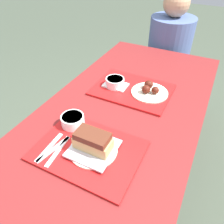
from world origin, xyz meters
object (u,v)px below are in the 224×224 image
(bowl_coleslaw_near, at_px, (73,120))
(bowl_coleslaw_far, at_px, (115,82))
(person_seated_across, at_px, (170,43))
(tray_far, at_px, (132,90))
(brisket_sandwich_plate, at_px, (93,144))
(wings_plate_far, at_px, (149,90))
(tray_near, at_px, (88,150))

(bowl_coleslaw_near, bearing_deg, bowl_coleslaw_far, 85.86)
(bowl_coleslaw_near, bearing_deg, person_seated_across, 84.45)
(tray_far, xyz_separation_m, bowl_coleslaw_far, (-0.10, -0.02, 0.03))
(bowl_coleslaw_near, xyz_separation_m, bowl_coleslaw_far, (0.03, 0.38, 0.00))
(person_seated_across, bearing_deg, bowl_coleslaw_far, -96.17)
(bowl_coleslaw_near, distance_m, bowl_coleslaw_far, 0.38)
(brisket_sandwich_plate, distance_m, bowl_coleslaw_far, 0.49)
(bowl_coleslaw_near, relative_size, person_seated_across, 0.15)
(tray_far, height_order, bowl_coleslaw_far, bowl_coleslaw_far)
(wings_plate_far, xyz_separation_m, person_seated_across, (-0.11, 0.85, -0.06))
(brisket_sandwich_plate, bearing_deg, bowl_coleslaw_far, 105.90)
(bowl_coleslaw_far, bearing_deg, brisket_sandwich_plate, -74.10)
(tray_near, bearing_deg, person_seated_across, 90.81)
(tray_near, bearing_deg, brisket_sandwich_plate, 15.45)
(bowl_coleslaw_near, distance_m, brisket_sandwich_plate, 0.19)
(bowl_coleslaw_near, bearing_deg, wings_plate_far, 60.69)
(bowl_coleslaw_far, height_order, wings_plate_far, wings_plate_far)
(tray_near, xyz_separation_m, brisket_sandwich_plate, (0.02, 0.01, 0.04))
(bowl_coleslaw_far, bearing_deg, wings_plate_far, 6.65)
(tray_far, xyz_separation_m, bowl_coleslaw_near, (-0.13, -0.40, 0.03))
(person_seated_across, bearing_deg, tray_far, -89.54)
(bowl_coleslaw_far, height_order, person_seated_across, person_seated_across)
(brisket_sandwich_plate, distance_m, person_seated_across, 1.35)
(tray_near, xyz_separation_m, bowl_coleslaw_near, (-0.14, 0.10, 0.03))
(tray_far, height_order, person_seated_across, person_seated_across)
(tray_far, height_order, bowl_coleslaw_near, bowl_coleslaw_near)
(brisket_sandwich_plate, relative_size, bowl_coleslaw_far, 1.85)
(tray_far, relative_size, person_seated_across, 0.60)
(tray_near, distance_m, person_seated_across, 1.36)
(tray_near, relative_size, wings_plate_far, 2.12)
(tray_far, distance_m, bowl_coleslaw_near, 0.42)
(person_seated_across, bearing_deg, brisket_sandwich_plate, -88.27)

